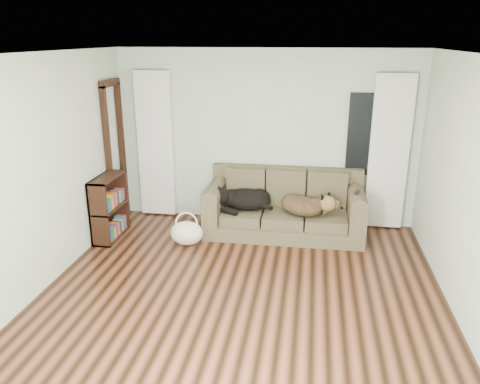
# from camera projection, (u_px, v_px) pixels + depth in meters

# --- Properties ---
(floor) EXTENTS (5.00, 5.00, 0.00)m
(floor) POSITION_uv_depth(u_px,v_px,m) (239.00, 302.00, 5.09)
(floor) COLOR black
(floor) RESTS_ON ground
(ceiling) EXTENTS (5.00, 5.00, 0.00)m
(ceiling) POSITION_uv_depth(u_px,v_px,m) (239.00, 54.00, 4.27)
(ceiling) COLOR white
(ceiling) RESTS_ON ground
(wall_back) EXTENTS (4.50, 0.04, 2.60)m
(wall_back) POSITION_uv_depth(u_px,v_px,m) (265.00, 138.00, 7.02)
(wall_back) COLOR beige
(wall_back) RESTS_ON ground
(wall_left) EXTENTS (0.04, 5.00, 2.60)m
(wall_left) POSITION_uv_depth(u_px,v_px,m) (32.00, 179.00, 5.01)
(wall_left) COLOR beige
(wall_left) RESTS_ON ground
(wall_right) EXTENTS (0.04, 5.00, 2.60)m
(wall_right) POSITION_uv_depth(u_px,v_px,m) (477.00, 201.00, 4.35)
(wall_right) COLOR beige
(wall_right) RESTS_ON ground
(curtain_left) EXTENTS (0.55, 0.08, 2.25)m
(curtain_left) POSITION_uv_depth(u_px,v_px,m) (155.00, 145.00, 7.24)
(curtain_left) COLOR white
(curtain_left) RESTS_ON ground
(curtain_right) EXTENTS (0.55, 0.08, 2.25)m
(curtain_right) POSITION_uv_depth(u_px,v_px,m) (389.00, 153.00, 6.73)
(curtain_right) COLOR white
(curtain_right) RESTS_ON ground
(window_pane) EXTENTS (0.50, 0.03, 1.20)m
(window_pane) POSITION_uv_depth(u_px,v_px,m) (365.00, 135.00, 6.75)
(window_pane) COLOR black
(window_pane) RESTS_ON wall_back
(door_casing) EXTENTS (0.07, 0.60, 2.10)m
(door_casing) POSITION_uv_depth(u_px,v_px,m) (116.00, 156.00, 7.00)
(door_casing) COLOR black
(door_casing) RESTS_ON ground
(sofa) EXTENTS (2.25, 0.97, 0.92)m
(sofa) POSITION_uv_depth(u_px,v_px,m) (284.00, 204.00, 6.75)
(sofa) COLOR #453D30
(sofa) RESTS_ON floor
(dog_black_lab) EXTENTS (0.75, 0.55, 0.30)m
(dog_black_lab) POSITION_uv_depth(u_px,v_px,m) (244.00, 200.00, 6.81)
(dog_black_lab) COLOR black
(dog_black_lab) RESTS_ON sofa
(dog_shepherd) EXTENTS (0.79, 0.71, 0.29)m
(dog_shepherd) POSITION_uv_depth(u_px,v_px,m) (305.00, 205.00, 6.59)
(dog_shepherd) COLOR black
(dog_shepherd) RESTS_ON sofa
(tv_remote) EXTENTS (0.10, 0.20, 0.02)m
(tv_remote) POSITION_uv_depth(u_px,v_px,m) (357.00, 192.00, 6.38)
(tv_remote) COLOR black
(tv_remote) RESTS_ON sofa
(tote_bag) EXTENTS (0.54, 0.47, 0.33)m
(tote_bag) POSITION_uv_depth(u_px,v_px,m) (187.00, 233.00, 6.47)
(tote_bag) COLOR beige
(tote_bag) RESTS_ON floor
(bookshelf) EXTENTS (0.32, 0.74, 0.91)m
(bookshelf) POSITION_uv_depth(u_px,v_px,m) (109.00, 204.00, 6.59)
(bookshelf) COLOR black
(bookshelf) RESTS_ON floor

